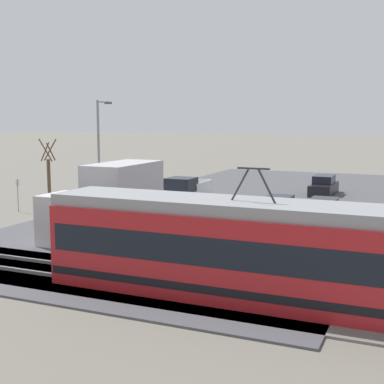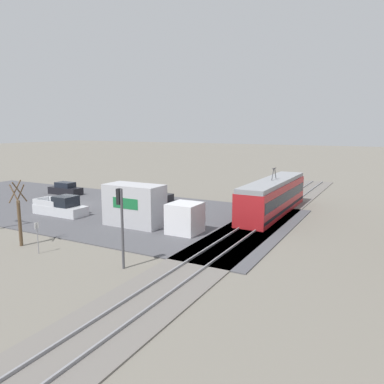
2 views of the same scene
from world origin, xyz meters
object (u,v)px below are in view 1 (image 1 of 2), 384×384
object	(u,v)px
pickup_truck	(185,193)
sedan_car_2	(278,210)
light_rail_tram	(252,252)
sedan_car_1	(322,213)
no_parking_sign	(18,192)
street_tree	(49,176)
sedan_car_0	(324,187)
street_lamp_near_crossing	(100,140)
box_truck	(112,200)

from	to	relation	value
pickup_truck	sedan_car_2	world-z (taller)	pickup_truck
light_rail_tram	sedan_car_1	xyz separation A→B (m)	(0.15, -14.27, -1.03)
no_parking_sign	street_tree	bearing A→B (deg)	-103.04
sedan_car_0	pickup_truck	bearing A→B (deg)	44.97
no_parking_sign	sedan_car_0	bearing A→B (deg)	-137.48
pickup_truck	sedan_car_2	bearing A→B (deg)	154.70
sedan_car_0	sedan_car_2	distance (m)	12.12
sedan_car_0	street_tree	size ratio (longest dim) A/B	0.95
sedan_car_0	no_parking_sign	bearing A→B (deg)	42.52
street_lamp_near_crossing	no_parking_sign	xyz separation A→B (m)	(0.50, 9.10, -3.07)
light_rail_tram	sedan_car_2	bearing A→B (deg)	-78.91
street_lamp_near_crossing	pickup_truck	bearing A→B (deg)	168.18
sedan_car_0	street_tree	distance (m)	21.33
street_tree	no_parking_sign	size ratio (longest dim) A/B	2.18
pickup_truck	sedan_car_0	world-z (taller)	pickup_truck
box_truck	sedan_car_1	world-z (taller)	box_truck
sedan_car_0	street_lamp_near_crossing	bearing A→B (deg)	21.79
sedan_car_0	no_parking_sign	distance (m)	23.36
street_lamp_near_crossing	sedan_car_1	bearing A→B (deg)	164.06
box_truck	sedan_car_2	xyz separation A→B (m)	(-7.67, -6.27, -1.06)
sedan_car_2	no_parking_sign	xyz separation A→B (m)	(16.59, 3.68, 0.67)
sedan_car_0	sedan_car_2	world-z (taller)	sedan_car_0
street_lamp_near_crossing	street_tree	bearing A→B (deg)	90.67
street_lamp_near_crossing	box_truck	bearing A→B (deg)	125.76
street_tree	no_parking_sign	world-z (taller)	street_tree
light_rail_tram	no_parking_sign	distance (m)	22.05
street_lamp_near_crossing	no_parking_sign	distance (m)	9.62
sedan_car_0	no_parking_sign	world-z (taller)	no_parking_sign
box_truck	street_tree	distance (m)	9.79
street_tree	pickup_truck	bearing A→B (deg)	-149.34
street_lamp_near_crossing	no_parking_sign	size ratio (longest dim) A/B	3.48
pickup_truck	sedan_car_1	distance (m)	11.04
pickup_truck	street_tree	distance (m)	9.64
sedan_car_2	street_lamp_near_crossing	world-z (taller)	street_lamp_near_crossing
sedan_car_0	street_lamp_near_crossing	distance (m)	18.37
light_rail_tram	box_truck	world-z (taller)	light_rail_tram
box_truck	street_tree	bearing A→B (deg)	-31.42
sedan_car_0	sedan_car_1	size ratio (longest dim) A/B	0.95
pickup_truck	street_tree	bearing A→B (deg)	30.66
light_rail_tram	no_parking_sign	world-z (taller)	light_rail_tram
light_rail_tram	box_truck	distance (m)	13.11
street_lamp_near_crossing	sedan_car_0	bearing A→B (deg)	-158.21
no_parking_sign	light_rail_tram	bearing A→B (deg)	151.52
sedan_car_1	street_tree	bearing A→B (deg)	3.85
sedan_car_2	sedan_car_1	bearing A→B (deg)	-178.26
sedan_car_1	light_rail_tram	bearing A→B (deg)	90.62
sedan_car_0	street_tree	bearing A→B (deg)	38.61
box_truck	sedan_car_1	bearing A→B (deg)	-148.32
sedan_car_0	sedan_car_2	bearing A→B (deg)	87.09
box_truck	sedan_car_0	world-z (taller)	box_truck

